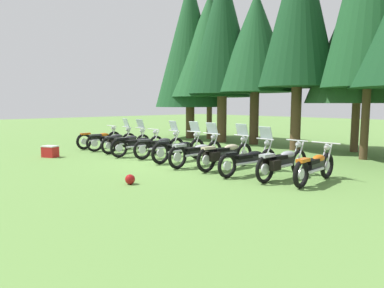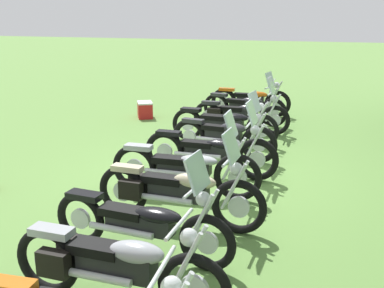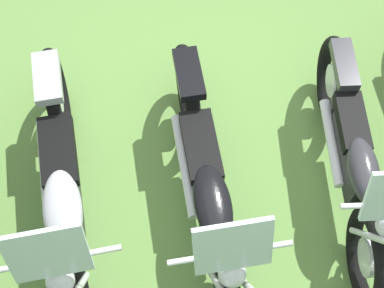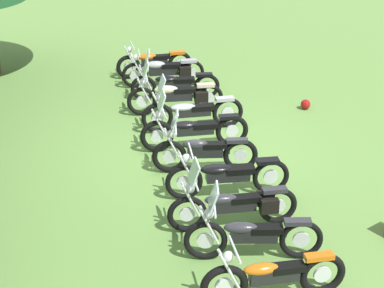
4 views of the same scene
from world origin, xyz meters
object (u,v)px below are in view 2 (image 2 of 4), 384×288
at_px(motorcycle_3, 225,123).
at_px(motorcycle_8, 143,222).
at_px(picnic_cooler, 145,110).
at_px(motorcycle_7, 177,191).
at_px(motorcycle_6, 186,167).
at_px(motorcycle_0, 251,100).
at_px(motorcycle_5, 211,150).
at_px(motorcycle_4, 225,136).
at_px(motorcycle_9, 113,264).
at_px(motorcycle_1, 245,106).
at_px(motorcycle_2, 240,114).

distance_m(motorcycle_3, motorcycle_8, 5.21).
bearing_deg(picnic_cooler, motorcycle_7, 26.67).
xyz_separation_m(motorcycle_3, motorcycle_8, (5.20, 0.29, -0.01)).
bearing_deg(motorcycle_6, motorcycle_0, 89.90).
relative_size(motorcycle_0, motorcycle_6, 0.92).
bearing_deg(motorcycle_5, motorcycle_8, -90.02).
bearing_deg(motorcycle_5, motorcycle_0, 93.14).
height_order(motorcycle_0, motorcycle_4, motorcycle_4).
xyz_separation_m(motorcycle_5, motorcycle_9, (4.05, 0.12, 0.00)).
relative_size(motorcycle_3, motorcycle_5, 1.00).
distance_m(motorcycle_5, motorcycle_9, 4.05).
xyz_separation_m(motorcycle_6, picnic_cooler, (-5.10, -2.88, -0.25)).
height_order(motorcycle_1, motorcycle_4, motorcycle_4).
height_order(motorcycle_5, motorcycle_7, motorcycle_5).
bearing_deg(motorcycle_6, motorcycle_2, 89.14).
height_order(motorcycle_9, picnic_cooler, motorcycle_9).
xyz_separation_m(motorcycle_4, motorcycle_5, (1.09, 0.02, 0.00)).
bearing_deg(motorcycle_3, motorcycle_0, 92.12).
distance_m(motorcycle_1, motorcycle_5, 4.21).
distance_m(motorcycle_3, picnic_cooler, 3.34).
xyz_separation_m(motorcycle_5, motorcycle_6, (1.01, -0.13, 0.01)).
bearing_deg(motorcycle_8, motorcycle_4, 95.17).
distance_m(motorcycle_8, motorcycle_9, 1.01).
xyz_separation_m(motorcycle_2, motorcycle_8, (6.28, 0.19, -0.01)).
relative_size(motorcycle_3, motorcycle_8, 1.03).
distance_m(motorcycle_7, picnic_cooler, 6.88).
xyz_separation_m(motorcycle_7, motorcycle_9, (1.99, 0.04, -0.02)).
height_order(motorcycle_2, motorcycle_9, motorcycle_2).
distance_m(motorcycle_0, motorcycle_2, 2.03).
relative_size(motorcycle_0, motorcycle_2, 0.95).
bearing_deg(motorcycle_8, motorcycle_5, 94.88).
relative_size(motorcycle_8, motorcycle_9, 1.02).
xyz_separation_m(motorcycle_1, motorcycle_4, (3.11, 0.22, -0.00)).
distance_m(motorcycle_2, motorcycle_6, 4.25).
height_order(motorcycle_6, motorcycle_8, motorcycle_6).
xyz_separation_m(motorcycle_1, motorcycle_3, (2.05, -0.05, -0.01)).
distance_m(motorcycle_0, motorcycle_8, 8.32).
height_order(motorcycle_0, motorcycle_3, same).
bearing_deg(motorcycle_9, motorcycle_3, 94.98).
relative_size(motorcycle_3, picnic_cooler, 3.68).
height_order(motorcycle_6, picnic_cooler, motorcycle_6).
bearing_deg(motorcycle_5, motorcycle_6, -97.26).
height_order(motorcycle_1, picnic_cooler, motorcycle_1).
distance_m(motorcycle_1, picnic_cooler, 2.78).
bearing_deg(motorcycle_9, motorcycle_6, 95.94).
height_order(motorcycle_1, motorcycle_6, motorcycle_6).
height_order(motorcycle_1, motorcycle_5, motorcycle_5).
height_order(motorcycle_2, motorcycle_8, motorcycle_2).
relative_size(motorcycle_0, motorcycle_7, 0.92).
bearing_deg(motorcycle_9, motorcycle_4, 92.83).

